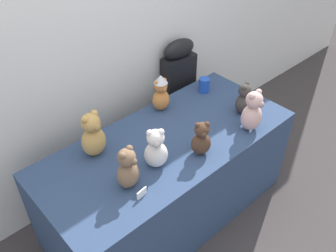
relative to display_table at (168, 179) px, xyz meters
name	(u,v)px	position (x,y,z in m)	size (l,w,h in m)	color
ground_plane	(191,231)	(0.00, -0.25, -0.35)	(10.00, 10.00, 0.00)	#3D3838
wall_back	(101,22)	(0.00, 0.63, 0.95)	(7.00, 0.08, 2.60)	white
display_table	(168,179)	(0.00, 0.00, 0.00)	(1.72, 0.77, 0.70)	navy
instrument_case	(178,97)	(0.58, 0.51, 0.17)	(0.29, 0.14, 1.04)	black
teddy_bear_cocoa	(201,139)	(0.07, -0.22, 0.46)	(0.16, 0.15, 0.24)	#4C3323
teddy_bear_ginger	(161,93)	(0.20, 0.29, 0.49)	(0.14, 0.12, 0.28)	#D17F3D
teddy_bear_mocha	(128,169)	(-0.41, -0.13, 0.48)	(0.17, 0.15, 0.27)	#7F6047
teddy_bear_charcoal	(244,99)	(0.59, -0.12, 0.46)	(0.15, 0.13, 0.23)	#383533
teddy_bear_snow	(156,149)	(-0.20, -0.12, 0.48)	(0.18, 0.17, 0.27)	white
teddy_bear_blush	(252,112)	(0.49, -0.27, 0.49)	(0.15, 0.14, 0.29)	beige
teddy_bear_honey	(93,136)	(-0.41, 0.21, 0.49)	(0.18, 0.16, 0.30)	tan
party_cup_blue	(204,85)	(0.59, 0.24, 0.41)	(0.08, 0.08, 0.11)	blue
name_card_front_left	(142,193)	(-0.41, -0.24, 0.38)	(0.07, 0.01, 0.05)	white
name_card_front_middle	(253,127)	(0.49, -0.29, 0.38)	(0.07, 0.01, 0.05)	white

